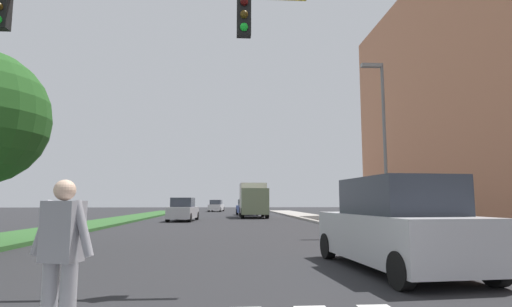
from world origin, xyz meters
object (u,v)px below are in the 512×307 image
object	(u,v)px
pedestrian_performer	(61,254)
sedan_distant	(247,208)
street_lamp_right	(382,130)
sedan_far_horizon	(216,206)
truck_box_delivery	(253,199)
suv_crossing	(395,226)
sedan_midblock	(183,210)

from	to	relation	value
pedestrian_performer	sedan_distant	bearing A→B (deg)	84.47
street_lamp_right	pedestrian_performer	xyz separation A→B (m)	(-8.49, -12.58, -3.66)
pedestrian_performer	sedan_far_horizon	bearing A→B (deg)	89.96
pedestrian_performer	truck_box_delivery	distance (m)	32.23
street_lamp_right	sedan_far_horizon	xyz separation A→B (m)	(-8.45, 40.37, -3.82)
street_lamp_right	truck_box_delivery	bearing A→B (deg)	103.08
suv_crossing	sedan_midblock	world-z (taller)	suv_crossing
sedan_far_horizon	street_lamp_right	bearing A→B (deg)	-78.18
pedestrian_performer	sedan_far_horizon	distance (m)	52.95
sedan_midblock	street_lamp_right	bearing A→B (deg)	-52.64
suv_crossing	sedan_midblock	bearing A→B (deg)	107.71
sedan_far_horizon	truck_box_delivery	distance (m)	21.37
street_lamp_right	sedan_far_horizon	bearing A→B (deg)	101.82
suv_crossing	sedan_midblock	xyz separation A→B (m)	(-6.92, 21.68, -0.13)
suv_crossing	street_lamp_right	bearing A→B (deg)	69.23
suv_crossing	sedan_distant	world-z (taller)	suv_crossing
sedan_midblock	sedan_distant	xyz separation A→B (m)	(5.34, 12.54, -0.03)
suv_crossing	truck_box_delivery	bearing A→B (deg)	92.69
sedan_distant	pedestrian_performer	bearing A→B (deg)	-95.53
street_lamp_right	truck_box_delivery	size ratio (longest dim) A/B	1.21
pedestrian_performer	sedan_distant	distance (m)	38.56
suv_crossing	sedan_far_horizon	world-z (taller)	suv_crossing
sedan_distant	street_lamp_right	bearing A→B (deg)	-79.51
sedan_midblock	truck_box_delivery	size ratio (longest dim) A/B	0.74
pedestrian_performer	suv_crossing	xyz separation A→B (m)	(5.30, 4.16, -0.00)
sedan_far_horizon	truck_box_delivery	xyz separation A→B (m)	(3.95, -20.98, 0.86)
sedan_midblock	sedan_far_horizon	world-z (taller)	sedan_midblock
sedan_distant	sedan_midblock	bearing A→B (deg)	-113.06
sedan_far_horizon	sedan_midblock	bearing A→B (deg)	-93.51
pedestrian_performer	suv_crossing	world-z (taller)	suv_crossing
sedan_midblock	suv_crossing	bearing A→B (deg)	-72.29
suv_crossing	sedan_distant	bearing A→B (deg)	92.65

